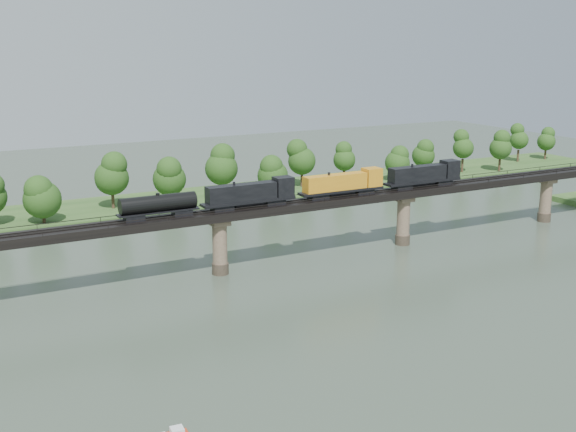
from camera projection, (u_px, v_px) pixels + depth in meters
name	position (u px, v px, depth m)	size (l,w,h in m)	color
ground	(303.00, 333.00, 102.47)	(400.00, 400.00, 0.00)	#334133
far_bank	(132.00, 207.00, 175.00)	(300.00, 24.00, 1.60)	#2E5020
bridge	(220.00, 244.00, 126.82)	(236.00, 30.00, 11.50)	#473A2D
bridge_superstructure	(219.00, 209.00, 125.30)	(220.00, 4.90, 0.75)	black
far_treeline	(100.00, 181.00, 165.48)	(289.06, 17.54, 13.60)	#382619
freight_train	(313.00, 188.00, 133.42)	(71.04, 2.77, 4.89)	black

